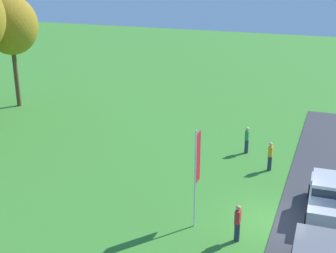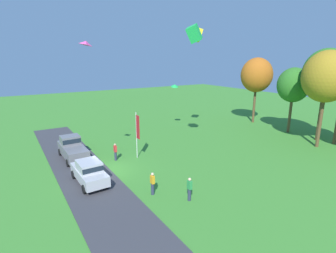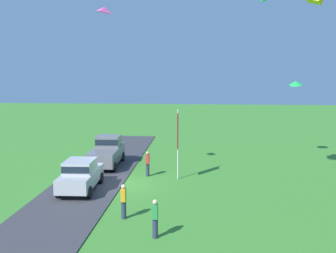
# 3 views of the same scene
# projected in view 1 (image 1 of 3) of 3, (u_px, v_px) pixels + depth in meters

# --- Properties ---
(ground_plane) EXTENTS (120.00, 120.00, 0.00)m
(ground_plane) POSITION_uv_depth(u_px,v_px,m) (278.00, 223.00, 21.43)
(ground_plane) COLOR #3D842D
(pavement_strip) EXTENTS (36.00, 4.40, 0.06)m
(pavement_strip) POSITION_uv_depth(u_px,v_px,m) (324.00, 231.00, 20.74)
(pavement_strip) COLOR #38383D
(pavement_strip) RESTS_ON ground
(car_sedan_mid_row) EXTENTS (4.45, 2.06, 1.84)m
(car_sedan_mid_row) POSITION_uv_depth(u_px,v_px,m) (329.00, 196.00, 21.77)
(car_sedan_mid_row) COLOR #B7B7BC
(car_sedan_mid_row) RESTS_ON ground
(person_beside_suv) EXTENTS (0.36, 0.24, 1.71)m
(person_beside_suv) POSITION_uv_depth(u_px,v_px,m) (270.00, 156.00, 26.60)
(person_beside_suv) COLOR #2D334C
(person_beside_suv) RESTS_ON ground
(person_on_lawn) EXTENTS (0.36, 0.24, 1.71)m
(person_on_lawn) POSITION_uv_depth(u_px,v_px,m) (237.00, 223.00, 19.82)
(person_on_lawn) COLOR #2D334C
(person_on_lawn) RESTS_ON ground
(person_watching_sky) EXTENTS (0.36, 0.24, 1.71)m
(person_watching_sky) POSITION_uv_depth(u_px,v_px,m) (247.00, 140.00, 29.04)
(person_watching_sky) COLOR #2D334C
(person_watching_sky) RESTS_ON ground
(tree_far_left) EXTENTS (4.24, 4.24, 8.94)m
(tree_far_left) POSITION_uv_depth(u_px,v_px,m) (11.00, 26.00, 36.72)
(tree_far_left) COLOR brown
(tree_far_left) RESTS_ON ground
(flag_banner) EXTENTS (0.71, 0.08, 4.63)m
(flag_banner) POSITION_uv_depth(u_px,v_px,m) (197.00, 165.00, 20.46)
(flag_banner) COLOR silver
(flag_banner) RESTS_ON ground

